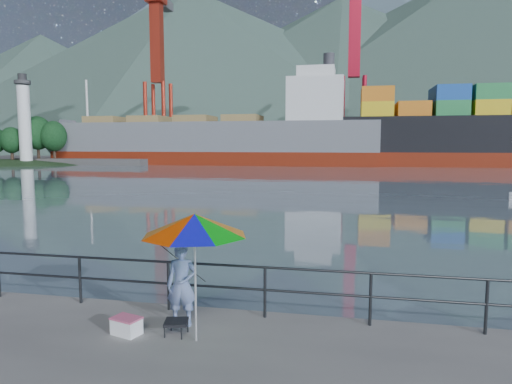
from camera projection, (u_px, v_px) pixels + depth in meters
The scene contains 13 objects.
harbor_water at pixel (334, 155), 134.51m from camera, with size 500.00×280.00×0.00m, color slate.
far_dock at pixel (376, 160), 96.47m from camera, with size 200.00×40.00×0.40m, color #514F4C.
guardrail at pixel (123, 282), 9.48m from camera, with size 22.00×0.06×1.03m.
mountains at pixel (432, 69), 198.71m from camera, with size 600.00×332.80×80.00m.
lighthouse_islet at pixel (0, 162), 79.23m from camera, with size 48.00×26.40×19.20m.
port_cranes at pixel (502, 73), 81.81m from camera, with size 116.00×28.00×38.40m.
container_stacks at pixel (482, 144), 92.74m from camera, with size 58.00×8.40×7.80m.
fisherman at pixel (182, 285), 8.48m from camera, with size 0.57×0.37×1.55m, color #1B4295.
beach_umbrella at pixel (195, 225), 7.66m from camera, with size 1.98×1.98×2.22m.
folding_stool at pixel (176, 327), 8.09m from camera, with size 0.48×0.48×0.26m.
cooler_bag at pixel (127, 327), 8.12m from camera, with size 0.49×0.32×0.28m, color white.
fishing_rod at pixel (185, 307), 9.50m from camera, with size 0.02×0.02×2.10m, color black.
bulk_carrier at pixel (222, 140), 79.36m from camera, with size 56.67×9.81×14.50m.
Camera 1 is at (4.56, -6.79, 3.39)m, focal length 32.00 mm.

